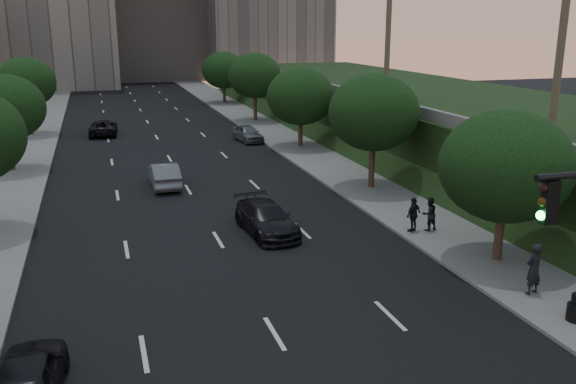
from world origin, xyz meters
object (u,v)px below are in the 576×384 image
object	(u,v)px
pedestrian_a	(534,269)
pedestrian_b	(429,214)
sedan_far_left	(103,128)
sedan_near_right	(266,219)
sedan_mid_left	(164,175)
sedan_far_right	(248,133)
sedan_near_left	(26,379)
pedestrian_c	(414,214)

from	to	relation	value
pedestrian_a	pedestrian_b	bearing A→B (deg)	-102.73
sedan_far_left	sedan_near_right	size ratio (longest dim) A/B	1.00
sedan_mid_left	pedestrian_a	bearing A→B (deg)	118.50
sedan_near_right	sedan_far_right	world-z (taller)	sedan_near_right
sedan_near_left	sedan_far_right	bearing A→B (deg)	-108.90
sedan_far_left	sedan_near_right	distance (m)	29.92
sedan_near_right	sedan_mid_left	bearing A→B (deg)	105.23
pedestrian_a	pedestrian_b	world-z (taller)	pedestrian_a
sedan_far_left	sedan_near_right	bearing A→B (deg)	106.78
sedan_mid_left	pedestrian_c	world-z (taller)	pedestrian_c
sedan_near_left	pedestrian_b	world-z (taller)	pedestrian_b
sedan_mid_left	sedan_near_right	bearing A→B (deg)	109.47
sedan_far_left	pedestrian_b	xyz separation A→B (m)	(13.77, -31.47, 0.27)
sedan_far_right	pedestrian_b	size ratio (longest dim) A/B	2.55
sedan_near_left	sedan_mid_left	xyz separation A→B (m)	(5.79, 20.81, -0.00)
sedan_near_right	pedestrian_c	bearing A→B (deg)	-23.79
sedan_near_left	pedestrian_c	distance (m)	17.97
sedan_far_left	pedestrian_b	distance (m)	34.35
sedan_near_left	sedan_near_right	distance (m)	14.39
pedestrian_c	sedan_near_right	bearing A→B (deg)	-44.96
pedestrian_a	pedestrian_c	xyz separation A→B (m)	(-0.72, 7.26, -0.12)
sedan_far_right	pedestrian_a	xyz separation A→B (m)	(2.43, -32.00, 0.40)
sedan_far_right	pedestrian_c	size ratio (longest dim) A/B	2.47
pedestrian_a	sedan_far_left	bearing A→B (deg)	-82.76
sedan_far_left	sedan_far_right	world-z (taller)	sedan_far_right
pedestrian_b	sedan_near_right	bearing A→B (deg)	-26.22
sedan_mid_left	sedan_far_right	xyz separation A→B (m)	(8.21, 12.65, -0.05)
pedestrian_b	pedestrian_c	world-z (taller)	pedestrian_c
sedan_far_left	sedan_near_right	xyz separation A→B (m)	(6.62, -29.18, 0.03)
sedan_mid_left	pedestrian_c	distance (m)	15.64
sedan_far_left	pedestrian_b	size ratio (longest dim) A/B	3.07
sedan_near_right	sedan_far_right	bearing A→B (deg)	73.73
sedan_near_left	sedan_far_left	xyz separation A→B (m)	(2.71, 40.13, -0.06)
sedan_mid_left	pedestrian_b	xyz separation A→B (m)	(10.70, -12.15, 0.21)
pedestrian_c	sedan_mid_left	bearing A→B (deg)	-76.34
sedan_far_right	pedestrian_c	xyz separation A→B (m)	(1.71, -24.73, 0.28)
pedestrian_b	sedan_near_left	bearing A→B (deg)	19.24
sedan_far_left	sedan_near_left	bearing A→B (deg)	90.13
sedan_far_right	pedestrian_b	xyz separation A→B (m)	(2.49, -24.80, 0.25)
sedan_near_right	sedan_far_left	bearing A→B (deg)	98.23
sedan_far_left	pedestrian_a	xyz separation A→B (m)	(13.72, -38.67, 0.41)
pedestrian_a	sedan_near_left	bearing A→B (deg)	-7.21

